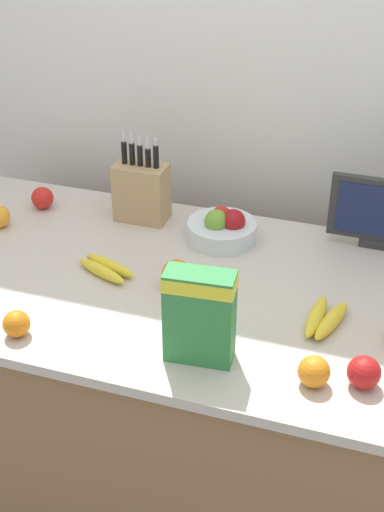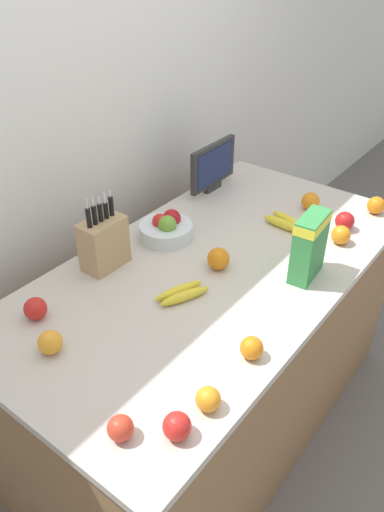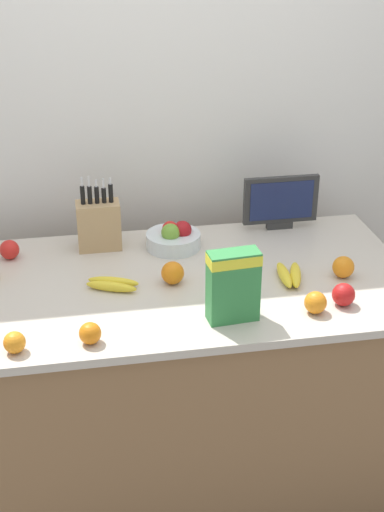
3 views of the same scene
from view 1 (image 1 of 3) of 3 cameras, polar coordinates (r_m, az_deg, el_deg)
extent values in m
plane|color=slate|center=(2.65, -0.61, -18.38)|extent=(14.00, 14.00, 0.00)
cube|color=silver|center=(2.46, 4.47, 14.33)|extent=(9.00, 0.06, 2.60)
cube|color=olive|center=(2.33, -0.67, -11.57)|extent=(1.73, 0.89, 0.86)
cube|color=beige|center=(2.05, -0.74, -2.47)|extent=(1.76, 0.92, 0.03)
cube|color=tan|center=(2.34, -4.06, 5.10)|extent=(0.17, 0.10, 0.19)
cylinder|color=black|center=(2.30, -5.44, 8.23)|extent=(0.02, 0.02, 0.07)
cube|color=silver|center=(2.28, -5.51, 9.50)|extent=(0.01, 0.00, 0.04)
cylinder|color=black|center=(2.29, -4.81, 8.12)|extent=(0.02, 0.02, 0.07)
cube|color=silver|center=(2.27, -4.88, 9.42)|extent=(0.01, 0.00, 0.04)
cylinder|color=black|center=(2.28, -4.18, 8.00)|extent=(0.02, 0.02, 0.07)
cube|color=silver|center=(2.26, -4.22, 9.11)|extent=(0.01, 0.00, 0.03)
cylinder|color=black|center=(2.27, -3.54, 7.83)|extent=(0.02, 0.02, 0.06)
cube|color=silver|center=(2.25, -3.58, 8.99)|extent=(0.01, 0.00, 0.04)
cylinder|color=black|center=(2.26, -2.90, 7.91)|extent=(0.02, 0.02, 0.07)
cube|color=silver|center=(2.24, -2.93, 9.08)|extent=(0.01, 0.00, 0.03)
cube|color=#2D2D2D|center=(2.28, 14.58, 1.00)|extent=(0.11, 0.03, 0.03)
cube|color=#2D2D2D|center=(2.22, 14.97, 3.56)|extent=(0.32, 0.02, 0.20)
cube|color=#19234C|center=(2.21, 14.94, 3.40)|extent=(0.27, 0.00, 0.16)
cube|color=#338442|center=(1.70, 0.61, -4.89)|extent=(0.17, 0.09, 0.25)
cube|color=yellow|center=(1.65, 0.63, -2.13)|extent=(0.17, 0.09, 0.04)
cylinder|color=silver|center=(2.24, 2.40, 2.00)|extent=(0.22, 0.22, 0.06)
sphere|color=#A31419|center=(2.21, 3.33, 2.82)|extent=(0.07, 0.07, 0.07)
sphere|color=red|center=(2.24, 2.36, 3.23)|extent=(0.06, 0.06, 0.06)
sphere|color=#6B9E33|center=(2.20, 1.94, 2.80)|extent=(0.07, 0.07, 0.07)
ellipsoid|color=yellow|center=(2.10, -6.60, -0.75)|extent=(0.19, 0.10, 0.04)
ellipsoid|color=yellow|center=(2.08, -7.26, -1.20)|extent=(0.19, 0.11, 0.04)
ellipsoid|color=yellow|center=(1.91, 9.91, -4.79)|extent=(0.05, 0.19, 0.04)
ellipsoid|color=yellow|center=(1.90, 11.10, -5.10)|extent=(0.09, 0.19, 0.04)
sphere|color=red|center=(2.48, -11.88, 4.57)|extent=(0.08, 0.08, 0.08)
sphere|color=red|center=(1.72, 13.59, -9.03)|extent=(0.08, 0.08, 0.08)
sphere|color=orange|center=(1.70, 9.72, -9.10)|extent=(0.08, 0.08, 0.08)
sphere|color=orange|center=(2.01, -1.26, -1.44)|extent=(0.08, 0.08, 0.08)
sphere|color=orange|center=(1.88, -13.86, -5.29)|extent=(0.07, 0.07, 0.07)
camera|label=2|loc=(1.97, -53.66, 18.29)|focal=35.00mm
camera|label=3|loc=(1.13, -108.39, -4.44)|focal=50.00mm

